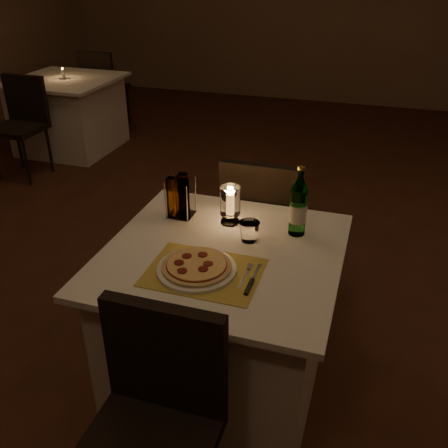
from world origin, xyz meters
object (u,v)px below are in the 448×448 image
(main_table, at_px, (223,318))
(hurricane_candle, at_px, (230,202))
(chair_near, at_px, (155,411))
(neighbor_table_left, at_px, (69,114))
(water_bottle, at_px, (298,208))
(plate, at_px, (197,269))
(chair_far, at_px, (261,216))
(pizza, at_px, (197,266))
(tumbler, at_px, (249,231))

(main_table, distance_m, hurricane_candle, 0.54)
(chair_near, distance_m, neighbor_table_left, 4.23)
(water_bottle, xyz_separation_m, hurricane_candle, (-0.32, 0.01, -0.02))
(neighbor_table_left, bearing_deg, chair_near, -52.95)
(chair_near, bearing_deg, water_bottle, 74.18)
(chair_near, xyz_separation_m, plate, (-0.05, 0.53, 0.20))
(chair_far, xyz_separation_m, hurricane_candle, (-0.04, -0.46, 0.30))
(chair_far, height_order, water_bottle, water_bottle)
(plate, distance_m, pizza, 0.02)
(chair_near, relative_size, plate, 2.81)
(chair_far, bearing_deg, neighbor_table_left, 142.64)
(main_table, xyz_separation_m, chair_near, (-0.00, -0.71, 0.18))
(pizza, xyz_separation_m, tumbler, (0.14, 0.30, 0.02))
(plate, xyz_separation_m, pizza, (-0.00, 0.00, 0.02))
(hurricane_candle, bearing_deg, main_table, -80.00)
(chair_far, relative_size, tumbler, 9.90)
(chair_far, distance_m, plate, 0.92)
(pizza, bearing_deg, plate, -0.38)
(pizza, relative_size, water_bottle, 0.87)
(tumbler, height_order, neighbor_table_left, tumbler)
(chair_far, height_order, plate, chair_far)
(chair_near, height_order, water_bottle, water_bottle)
(main_table, xyz_separation_m, water_bottle, (0.27, 0.25, 0.50))
(main_table, height_order, chair_near, chair_near)
(main_table, distance_m, neighbor_table_left, 3.68)
(chair_near, distance_m, pizza, 0.58)
(hurricane_candle, bearing_deg, water_bottle, -1.21)
(chair_far, height_order, tumbler, chair_far)
(tumbler, bearing_deg, plate, -114.23)
(plate, xyz_separation_m, tumbler, (0.13, 0.30, 0.03))
(chair_far, xyz_separation_m, tumbler, (0.08, -0.59, 0.24))
(pizza, relative_size, tumbler, 3.08)
(pizza, xyz_separation_m, hurricane_candle, (0.01, 0.43, 0.08))
(chair_far, height_order, neighbor_table_left, chair_far)
(main_table, relative_size, water_bottle, 3.10)
(plate, xyz_separation_m, hurricane_candle, (0.01, 0.43, 0.10))
(main_table, relative_size, chair_near, 1.11)
(chair_far, bearing_deg, pizza, -93.22)
(chair_far, distance_m, hurricane_candle, 0.55)
(plate, xyz_separation_m, water_bottle, (0.32, 0.43, 0.12))
(chair_far, height_order, pizza, chair_far)
(chair_far, bearing_deg, main_table, -90.00)
(pizza, bearing_deg, neighbor_table_left, 131.32)
(chair_near, relative_size, neighbor_table_left, 0.90)
(pizza, xyz_separation_m, neighbor_table_left, (-2.49, 2.84, -0.39))
(chair_near, xyz_separation_m, chair_far, (-0.00, 1.43, 0.00))
(main_table, distance_m, tumbler, 0.44)
(water_bottle, height_order, hurricane_candle, water_bottle)
(plate, bearing_deg, main_table, 74.48)
(pizza, distance_m, neighbor_table_left, 3.80)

